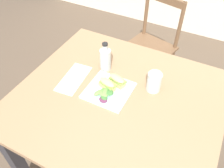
% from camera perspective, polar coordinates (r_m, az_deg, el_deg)
% --- Properties ---
extents(dining_table, '(1.10, 1.00, 0.74)m').
position_cam_1_polar(dining_table, '(1.38, 1.33, -6.66)').
color(dining_table, '#997551').
rests_on(dining_table, ground).
extents(chair_wooden_far, '(0.49, 0.49, 0.87)m').
position_cam_1_polar(chair_wooden_far, '(2.16, 9.28, 8.93)').
color(chair_wooden_far, brown).
rests_on(chair_wooden_far, ground).
extents(plate_lunch, '(0.24, 0.24, 0.01)m').
position_cam_1_polar(plate_lunch, '(1.31, -0.80, -1.56)').
color(plate_lunch, silver).
rests_on(plate_lunch, dining_table).
extents(sandwich_half_front, '(0.11, 0.08, 0.06)m').
position_cam_1_polar(sandwich_half_front, '(1.30, -1.18, -0.03)').
color(sandwich_half_front, '#DBB270').
rests_on(sandwich_half_front, plate_lunch).
extents(sandwich_half_back, '(0.11, 0.08, 0.06)m').
position_cam_1_polar(sandwich_half_back, '(1.32, 1.25, 0.94)').
color(sandwich_half_back, '#DBB270').
rests_on(sandwich_half_back, plate_lunch).
extents(salad_mixed_greens, '(0.11, 0.12, 0.03)m').
position_cam_1_polar(salad_mixed_greens, '(1.27, -1.81, -2.24)').
color(salad_mixed_greens, '#3D7033').
rests_on(salad_mixed_greens, plate_lunch).
extents(napkin_folded, '(0.14, 0.27, 0.00)m').
position_cam_1_polar(napkin_folded, '(1.40, -9.25, 1.32)').
color(napkin_folded, silver).
rests_on(napkin_folded, dining_table).
extents(fork_on_napkin, '(0.05, 0.19, 0.00)m').
position_cam_1_polar(fork_on_napkin, '(1.41, -8.98, 1.89)').
color(fork_on_napkin, silver).
rests_on(fork_on_napkin, napkin_folded).
extents(bottle_cold_brew, '(0.07, 0.07, 0.18)m').
position_cam_1_polar(bottle_cold_brew, '(1.42, -1.61, 5.85)').
color(bottle_cold_brew, black).
rests_on(bottle_cold_brew, dining_table).
extents(mason_jar_iced_tea, '(0.08, 0.08, 0.12)m').
position_cam_1_polar(mason_jar_iced_tea, '(1.31, 10.12, 0.39)').
color(mason_jar_iced_tea, '#C67528').
rests_on(mason_jar_iced_tea, dining_table).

